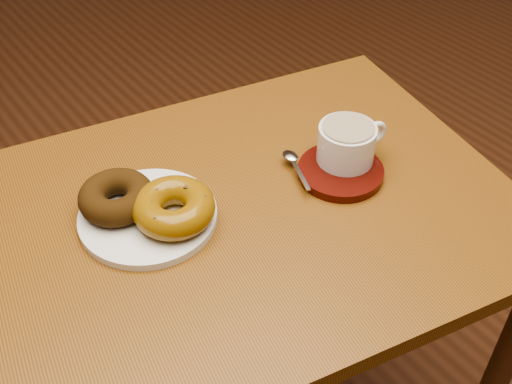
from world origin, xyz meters
TOP-DOWN VIEW (x-y plane):
  - cafe_table at (-0.07, -0.13)m, footprint 0.95×0.78m
  - donut_plate at (-0.21, -0.06)m, footprint 0.28×0.28m
  - donut_cinnamon at (-0.24, -0.03)m, footprint 0.13×0.13m
  - donut_caramel at (-0.18, -0.10)m, footprint 0.15×0.15m
  - saucer at (0.10, -0.16)m, footprint 0.16×0.16m
  - coffee_cup at (0.12, -0.15)m, footprint 0.13×0.09m
  - teaspoon at (0.05, -0.10)m, footprint 0.05×0.10m

SIDE VIEW (x-z plane):
  - cafe_table at x=-0.07m, z-range 0.27..1.06m
  - donut_plate at x=-0.21m, z-range 0.79..0.80m
  - saucer at x=0.10m, z-range 0.79..0.80m
  - teaspoon at x=0.05m, z-range 0.80..0.81m
  - donut_cinnamon at x=-0.24m, z-range 0.80..0.84m
  - donut_caramel at x=-0.18m, z-range 0.80..0.85m
  - coffee_cup at x=0.12m, z-range 0.80..0.87m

